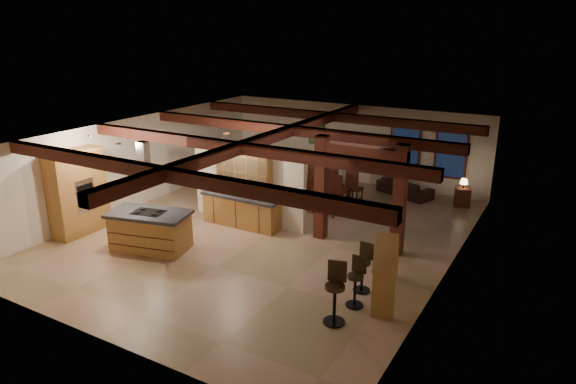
% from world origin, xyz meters
% --- Properties ---
extents(ground, '(12.00, 12.00, 0.00)m').
position_xyz_m(ground, '(0.00, 0.00, 0.00)').
color(ground, tan).
rests_on(ground, ground).
extents(room_walls, '(12.00, 12.00, 12.00)m').
position_xyz_m(room_walls, '(0.00, 0.00, 1.78)').
color(room_walls, white).
rests_on(room_walls, ground).
extents(ceiling_beams, '(10.00, 12.00, 0.28)m').
position_xyz_m(ceiling_beams, '(0.00, 0.00, 2.76)').
color(ceiling_beams, '#38120E').
rests_on(ceiling_beams, room_walls).
extents(timber_posts, '(2.50, 0.30, 2.90)m').
position_xyz_m(timber_posts, '(2.50, 0.50, 1.76)').
color(timber_posts, '#38120E').
rests_on(timber_posts, ground).
extents(partition_wall, '(3.80, 0.18, 2.20)m').
position_xyz_m(partition_wall, '(-1.00, 0.50, 1.10)').
color(partition_wall, white).
rests_on(partition_wall, ground).
extents(pantry_cabinet, '(0.67, 1.60, 2.40)m').
position_xyz_m(pantry_cabinet, '(-4.67, -2.60, 1.20)').
color(pantry_cabinet, '#AB6D37').
rests_on(pantry_cabinet, ground).
extents(back_counter, '(2.50, 0.66, 0.94)m').
position_xyz_m(back_counter, '(-1.00, 0.11, 0.48)').
color(back_counter, '#AB6D37').
rests_on(back_counter, ground).
extents(upper_display_cabinet, '(1.80, 0.36, 0.95)m').
position_xyz_m(upper_display_cabinet, '(-1.00, 0.31, 1.85)').
color(upper_display_cabinet, '#AB6D37').
rests_on(upper_display_cabinet, partition_wall).
extents(range_hood, '(1.10, 1.10, 1.40)m').
position_xyz_m(range_hood, '(-2.14, -2.45, 1.78)').
color(range_hood, silver).
rests_on(range_hood, room_walls).
extents(back_windows, '(2.70, 0.07, 1.70)m').
position_xyz_m(back_windows, '(2.80, 5.93, 1.50)').
color(back_windows, '#38120E').
rests_on(back_windows, room_walls).
extents(framed_art, '(0.65, 0.05, 0.85)m').
position_xyz_m(framed_art, '(-1.50, 5.94, 1.70)').
color(framed_art, '#38120E').
rests_on(framed_art, room_walls).
extents(recessed_cans, '(3.16, 2.46, 0.03)m').
position_xyz_m(recessed_cans, '(-2.53, -1.93, 2.87)').
color(recessed_cans, silver).
rests_on(recessed_cans, room_walls).
extents(kitchen_island, '(2.30, 1.57, 1.04)m').
position_xyz_m(kitchen_island, '(-2.14, -2.45, 0.52)').
color(kitchen_island, '#AB6D37').
rests_on(kitchen_island, ground).
extents(dining_table, '(1.73, 1.05, 0.59)m').
position_xyz_m(dining_table, '(0.25, 3.04, 0.29)').
color(dining_table, '#39190E').
rests_on(dining_table, ground).
extents(sofa, '(2.12, 1.47, 0.58)m').
position_xyz_m(sofa, '(2.29, 5.29, 0.29)').
color(sofa, black).
rests_on(sofa, ground).
extents(microwave, '(0.46, 0.35, 0.23)m').
position_xyz_m(microwave, '(-0.86, 0.11, 1.06)').
color(microwave, silver).
rests_on(microwave, back_counter).
extents(bar_counter, '(1.11, 2.10, 1.07)m').
position_xyz_m(bar_counter, '(4.08, -1.74, 0.72)').
color(bar_counter, '#AB6D37').
rests_on(bar_counter, ground).
extents(side_table, '(0.61, 0.61, 0.61)m').
position_xyz_m(side_table, '(4.26, 5.18, 0.31)').
color(side_table, '#38120E').
rests_on(side_table, ground).
extents(table_lamp, '(0.26, 0.26, 0.30)m').
position_xyz_m(table_lamp, '(4.26, 5.18, 0.83)').
color(table_lamp, black).
rests_on(table_lamp, side_table).
extents(bar_stool_a, '(0.45, 0.47, 1.27)m').
position_xyz_m(bar_stool_a, '(3.59, -3.24, 0.65)').
color(bar_stool_a, black).
rests_on(bar_stool_a, ground).
extents(bar_stool_b, '(0.39, 0.39, 1.11)m').
position_xyz_m(bar_stool_b, '(3.58, -1.76, 0.56)').
color(bar_stool_b, black).
rests_on(bar_stool_b, ground).
extents(bar_stool_c, '(0.38, 0.38, 1.09)m').
position_xyz_m(bar_stool_c, '(3.69, -2.44, 0.55)').
color(bar_stool_c, black).
rests_on(bar_stool_c, ground).
extents(dining_chairs, '(2.13, 2.13, 1.28)m').
position_xyz_m(dining_chairs, '(0.25, 3.04, 0.65)').
color(dining_chairs, '#38120E').
rests_on(dining_chairs, ground).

